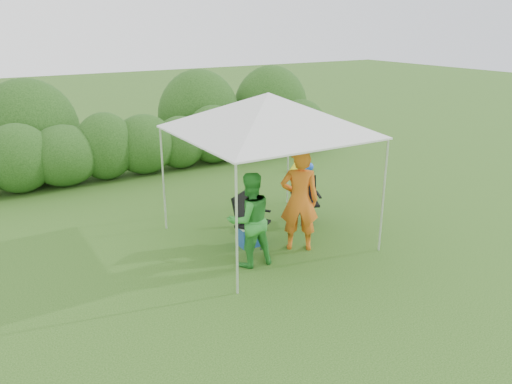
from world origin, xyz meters
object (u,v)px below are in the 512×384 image
woman (250,220)px  canopy (268,113)px  chair_right (305,196)px  chair_left (248,217)px  man (299,200)px  cooler (251,235)px

woman → canopy: bearing=-133.6°
canopy → chair_right: 2.31m
chair_left → man: man is taller
chair_left → woman: 0.86m
canopy → chair_right: (1.20, 0.42, -1.93)m
chair_left → woman: woman is taller
canopy → chair_right: bearing=19.4°
chair_right → cooler: 1.72m
man → canopy: bearing=-35.3°
cooler → chair_right: bearing=20.5°
chair_left → cooler: size_ratio=1.94×
chair_right → man: (-0.94, -1.08, 0.43)m
man → woman: 1.10m
canopy → cooler: 2.29m
chair_left → cooler: bearing=-88.3°
chair_left → man: 1.03m
chair_right → man: size_ratio=0.49×
canopy → woman: (-0.83, -0.74, -1.63)m
canopy → man: size_ratio=1.62×
chair_left → cooler: 0.36m
chair_right → canopy: bearing=-135.6°
chair_left → woman: bearing=-151.2°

